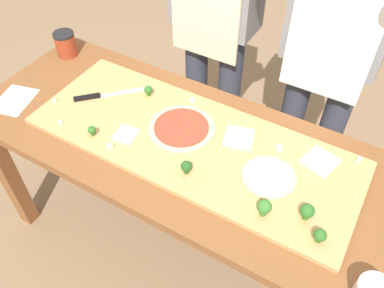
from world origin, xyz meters
TOP-DOWN VIEW (x-y plane):
  - ground_plane at (0.00, 0.00)m, footprint 8.00×8.00m
  - prep_table at (0.00, 0.00)m, footprint 1.75×0.70m
  - cutting_board at (0.04, 0.01)m, footprint 1.27×0.48m
  - chefs_knife at (-0.42, 0.04)m, footprint 0.24×0.24m
  - pizza_whole_white_garlic at (0.37, -0.02)m, footprint 0.19×0.19m
  - pizza_whole_tomato_red at (-0.02, 0.04)m, footprint 0.26×0.26m
  - pizza_slice_center at (0.50, 0.15)m, footprint 0.13×0.13m
  - pizza_slice_near_right at (-0.19, -0.10)m, footprint 0.09×0.09m
  - pizza_slice_far_right at (0.20, 0.10)m, footprint 0.13×0.13m
  - broccoli_floret_front_mid at (-0.25, 0.14)m, footprint 0.04×0.04m
  - broccoli_floret_center_right at (0.11, -0.14)m, footprint 0.04×0.04m
  - broccoli_floret_back_left at (0.53, -0.11)m, footprint 0.05×0.05m
  - broccoli_floret_front_right at (-0.30, -0.16)m, footprint 0.03×0.03m
  - broccoli_floret_back_mid at (0.59, -0.17)m, footprint 0.04×0.04m
  - broccoli_floret_front_left at (0.41, -0.16)m, footprint 0.05×0.05m
  - cheese_crumble_a at (0.62, 0.22)m, footprint 0.02×0.02m
  - cheese_crumble_b at (-0.07, 0.20)m, footprint 0.02×0.02m
  - cheese_crumble_c at (-0.20, -0.18)m, footprint 0.02×0.02m
  - cheese_crumble_d at (-0.45, -0.18)m, footprint 0.01×0.01m
  - cheese_crumble_e at (0.35, 0.13)m, footprint 0.03×0.03m
  - cheese_crumble_f at (-0.56, -0.09)m, footprint 0.02×0.02m
  - sauce_jar at (-0.78, 0.22)m, footprint 0.10×0.10m
  - recipe_note at (-0.74, -0.16)m, footprint 0.18×0.21m
  - cook_left at (-0.20, 0.64)m, footprint 0.54×0.39m
  - cook_right at (0.36, 0.64)m, footprint 0.54×0.39m

SIDE VIEW (x-z plane):
  - ground_plane at x=0.00m, z-range 0.00..0.00m
  - prep_table at x=0.00m, z-range 0.28..1.06m
  - recipe_note at x=-0.74m, z-range 0.78..0.78m
  - cutting_board at x=0.04m, z-range 0.78..0.80m
  - chefs_knife at x=-0.42m, z-range 0.80..0.82m
  - pizza_slice_center at x=0.50m, z-range 0.80..0.81m
  - pizza_slice_near_right at x=-0.19m, z-range 0.80..0.81m
  - pizza_slice_far_right at x=0.20m, z-range 0.80..0.81m
  - cheese_crumble_d at x=-0.45m, z-range 0.80..0.82m
  - cheese_crumble_f at x=-0.56m, z-range 0.80..0.82m
  - pizza_whole_tomato_red at x=-0.02m, z-range 0.80..0.82m
  - pizza_whole_white_garlic at x=0.37m, z-range 0.80..0.82m
  - cheese_crumble_a at x=0.62m, z-range 0.80..0.82m
  - cheese_crumble_b at x=-0.07m, z-range 0.80..0.82m
  - cheese_crumble_c at x=-0.20m, z-range 0.80..0.82m
  - cheese_crumble_e at x=0.35m, z-range 0.80..0.82m
  - broccoli_floret_front_right at x=-0.30m, z-range 0.81..0.85m
  - broccoli_floret_front_mid at x=-0.25m, z-range 0.81..0.85m
  - broccoli_floret_back_mid at x=0.59m, z-range 0.81..0.86m
  - broccoli_floret_center_right at x=0.11m, z-range 0.81..0.86m
  - broccoli_floret_back_left at x=0.53m, z-range 0.81..0.87m
  - sauce_jar at x=-0.78m, z-range 0.78..0.90m
  - broccoli_floret_front_left at x=0.41m, z-range 0.81..0.88m
  - cook_left at x=-0.20m, z-range 0.16..1.83m
  - cook_right at x=0.36m, z-range 0.16..1.83m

